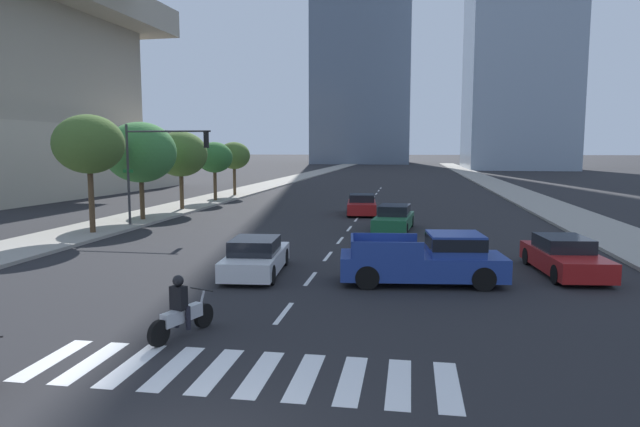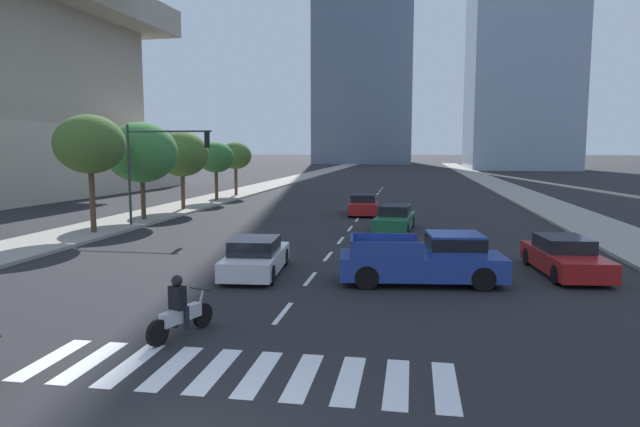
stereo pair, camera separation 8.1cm
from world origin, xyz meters
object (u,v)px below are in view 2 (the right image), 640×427
at_px(street_tree_third, 182,154).
at_px(pickup_truck, 430,259).
at_px(sedan_red_0, 363,205).
at_px(street_tree_fifth, 235,156).
at_px(street_tree_nearest, 90,145).
at_px(sedan_green_3, 395,219).
at_px(traffic_signal_far, 160,155).
at_px(street_tree_fourth, 216,158).
at_px(motorcycle_trailing, 180,312).
at_px(street_tree_second, 141,152).
at_px(sedan_red_1, 565,257).
at_px(sedan_white_2, 256,257).

bearing_deg(street_tree_third, pickup_truck, -48.55).
relative_size(sedan_red_0, street_tree_fifth, 0.92).
distance_m(street_tree_nearest, street_tree_third, 11.23).
bearing_deg(street_tree_third, sedan_green_3, -24.91).
height_order(sedan_red_0, traffic_signal_far, traffic_signal_far).
bearing_deg(sedan_green_3, pickup_truck, 12.41).
bearing_deg(street_tree_fourth, motorcycle_trailing, -71.34).
bearing_deg(street_tree_fifth, street_tree_nearest, -90.00).
xyz_separation_m(street_tree_nearest, street_tree_third, (0.00, 11.21, -0.59)).
height_order(motorcycle_trailing, street_tree_third, street_tree_third).
relative_size(street_tree_third, street_tree_fifth, 1.12).
bearing_deg(street_tree_fifth, street_tree_second, -90.00).
relative_size(sedan_red_1, traffic_signal_far, 0.84).
distance_m(pickup_truck, street_tree_nearest, 18.68).
bearing_deg(motorcycle_trailing, pickup_truck, -24.54).
distance_m(pickup_truck, street_tree_fifth, 35.09).
distance_m(motorcycle_trailing, sedan_white_2, 6.59).
bearing_deg(street_tree_third, sedan_red_0, -0.39).
height_order(sedan_green_3, traffic_signal_far, traffic_signal_far).
relative_size(sedan_white_2, street_tree_second, 0.77).
xyz_separation_m(motorcycle_trailing, sedan_red_1, (10.63, 8.42, 0.02)).
relative_size(pickup_truck, street_tree_fourth, 1.14).
height_order(street_tree_fourth, street_tree_fifth, street_tree_fifth).
bearing_deg(street_tree_third, street_tree_fourth, 90.00).
distance_m(motorcycle_trailing, street_tree_second, 22.23).
distance_m(sedan_white_2, street_tree_fifth, 32.31).
bearing_deg(traffic_signal_far, pickup_truck, -36.65).
distance_m(sedan_red_0, street_tree_nearest, 17.39).
distance_m(sedan_red_0, sedan_green_3, 7.32).
height_order(sedan_red_1, sedan_white_2, sedan_white_2).
distance_m(sedan_red_1, sedan_green_3, 11.42).
relative_size(traffic_signal_far, street_tree_fourth, 1.17).
xyz_separation_m(street_tree_nearest, street_tree_fifth, (0.00, 23.14, -0.85)).
relative_size(motorcycle_trailing, traffic_signal_far, 0.36).
bearing_deg(motorcycle_trailing, street_tree_fourth, 37.84).
height_order(pickup_truck, street_tree_fourth, street_tree_fourth).
xyz_separation_m(pickup_truck, street_tree_third, (-16.63, 18.83, 3.20)).
xyz_separation_m(pickup_truck, sedan_red_0, (-3.87, 18.75, -0.19)).
bearing_deg(traffic_signal_far, street_tree_fifth, 96.47).
xyz_separation_m(sedan_white_2, street_tree_nearest, (-10.66, 7.20, 4.00)).
distance_m(street_tree_third, street_tree_fifth, 11.93).
height_order(sedan_white_2, street_tree_fifth, street_tree_fifth).
bearing_deg(sedan_red_1, sedan_green_3, -152.57).
bearing_deg(sedan_green_3, street_tree_third, -109.82).
relative_size(sedan_red_1, street_tree_nearest, 0.79).
distance_m(sedan_red_0, traffic_signal_far, 13.66).
bearing_deg(street_tree_nearest, pickup_truck, -24.62).
height_order(sedan_white_2, sedan_green_3, sedan_green_3).
height_order(street_tree_second, street_tree_fifth, street_tree_second).
bearing_deg(street_tree_fourth, pickup_truck, -57.01).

